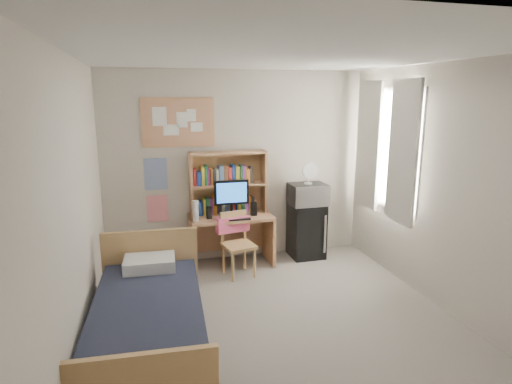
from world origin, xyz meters
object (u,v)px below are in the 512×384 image
object	(u,v)px
bed	(149,330)
microwave	(308,194)
mini_fridge	(306,230)
speaker_right	(254,209)
desk_fan	(308,174)
desk_chair	(239,245)
speaker_left	(209,213)
desk	(231,240)
monitor	(232,199)
bulletin_board	(178,122)

from	to	relation	value
bed	microwave	world-z (taller)	microwave
mini_fridge	speaker_right	world-z (taller)	speaker_right
microwave	desk_fan	world-z (taller)	desk_fan
desk_chair	speaker_left	bearing A→B (deg)	123.35
desk	monitor	distance (m)	0.59
microwave	speaker_right	bearing A→B (deg)	-175.03
bed	desk_fan	xyz separation A→B (m)	(2.22, 1.94, 0.94)
speaker_left	speaker_right	xyz separation A→B (m)	(0.60, 0.00, 0.01)
mini_fridge	bed	bearing A→B (deg)	-139.20
desk_chair	desk_fan	world-z (taller)	desk_fan
bed	desk	bearing A→B (deg)	62.76
bed	speaker_left	xyz separation A→B (m)	(0.83, 1.86, 0.51)
desk	speaker_right	world-z (taller)	speaker_right
speaker_right	monitor	bearing A→B (deg)	180.00
mini_fridge	monitor	world-z (taller)	monitor
monitor	speaker_right	world-z (taller)	monitor
mini_fridge	microwave	bearing A→B (deg)	-90.00
bed	desk_fan	size ratio (longest dim) A/B	6.98
desk_fan	mini_fridge	bearing A→B (deg)	90.00
desk_chair	desk	bearing A→B (deg)	81.53
mini_fridge	microwave	distance (m)	0.53
desk_chair	monitor	world-z (taller)	monitor
microwave	desk_fan	bearing A→B (deg)	0.00
mini_fridge	speaker_left	bearing A→B (deg)	-176.50
monitor	mini_fridge	bearing A→B (deg)	4.92
bulletin_board	bed	xyz separation A→B (m)	(-0.50, -2.21, -1.66)
bulletin_board	monitor	world-z (taller)	bulletin_board
bulletin_board	speaker_left	xyz separation A→B (m)	(0.33, -0.35, -1.15)
bulletin_board	desk_fan	xyz separation A→B (m)	(1.72, -0.26, -0.72)
bed	monitor	xyz separation A→B (m)	(1.13, 1.86, 0.67)
desk	speaker_right	xyz separation A→B (m)	(0.30, -0.06, 0.43)
speaker_left	desk_chair	bearing A→B (deg)	-45.54
monitor	speaker_right	bearing A→B (deg)	-0.00
bed	speaker_right	distance (m)	2.40
bulletin_board	mini_fridge	world-z (taller)	bulletin_board
bed	speaker_right	size ratio (longest dim) A/B	10.78
desk_chair	bed	xyz separation A→B (m)	(-1.14, -1.54, -0.14)
monitor	desk_fan	xyz separation A→B (m)	(1.10, 0.08, 0.27)
mini_fridge	monitor	size ratio (longest dim) A/B	1.60
desk	bed	size ratio (longest dim) A/B	0.58
monitor	speaker_right	distance (m)	0.34
desk	bed	bearing A→B (deg)	-120.60
desk_chair	mini_fridge	bearing A→B (deg)	10.04
desk_fan	bulletin_board	bearing A→B (deg)	170.65
desk_chair	monitor	size ratio (longest dim) A/B	1.68
bulletin_board	microwave	bearing A→B (deg)	-8.71
desk_chair	desk_fan	xyz separation A→B (m)	(1.08, 0.40, 0.79)
desk	bed	distance (m)	2.23
bulletin_board	desk	xyz separation A→B (m)	(0.62, -0.28, -1.57)
desk_chair	desk_fan	size ratio (longest dim) A/B	2.96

